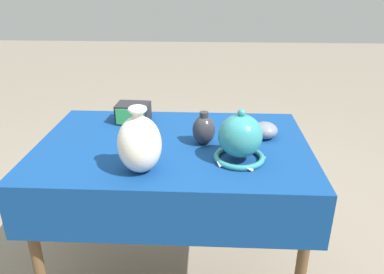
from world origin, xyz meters
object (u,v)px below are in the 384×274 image
jar_round_charcoal (204,130)px  bowl_shallow_slate (265,130)px  vase_dome_bell (240,139)px  mosaic_tile_box (133,113)px  vase_tall_bulbous (139,144)px

jar_round_charcoal → bowl_shallow_slate: bearing=15.6°
bowl_shallow_slate → vase_dome_bell: bearing=-119.9°
vase_dome_bell → bowl_shallow_slate: 0.26m
mosaic_tile_box → bowl_shallow_slate: size_ratio=1.44×
mosaic_tile_box → vase_dome_bell: bearing=-35.0°
bowl_shallow_slate → jar_round_charcoal: bearing=-164.4°
vase_tall_bulbous → jar_round_charcoal: bearing=47.8°
bowl_shallow_slate → mosaic_tile_box: bearing=165.1°
vase_dome_bell → jar_round_charcoal: 0.20m
vase_tall_bulbous → bowl_shallow_slate: vase_tall_bulbous is taller
vase_dome_bell → jar_round_charcoal: size_ratio=1.48×
vase_tall_bulbous → mosaic_tile_box: vase_tall_bulbous is taller
vase_dome_bell → vase_tall_bulbous: bearing=-164.0°
vase_dome_bell → bowl_shallow_slate: size_ratio=1.88×
vase_tall_bulbous → jar_round_charcoal: 0.34m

